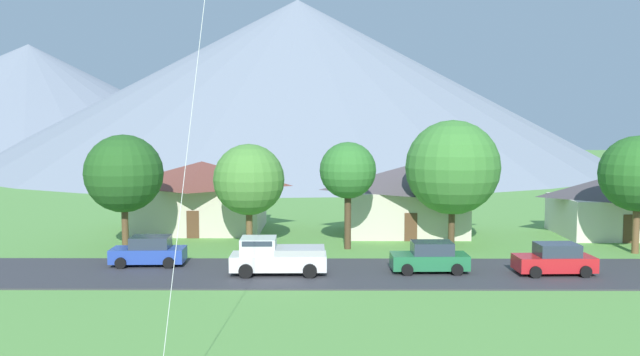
{
  "coord_description": "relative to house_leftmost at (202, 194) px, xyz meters",
  "views": [
    {
      "loc": [
        1.79,
        -9.79,
        8.22
      ],
      "look_at": [
        1.65,
        14.68,
        6.21
      ],
      "focal_mm": 36.73,
      "sensor_mm": 36.0,
      "label": 1
    }
  ],
  "objects": [
    {
      "name": "road_strip",
      "position": [
        7.67,
        -14.99,
        -2.73
      ],
      "size": [
        160.0,
        7.41,
        0.08
      ],
      "primitive_type": "cube",
      "color": "#38383D",
      "rests_on": "ground"
    },
    {
      "name": "house_leftmost",
      "position": [
        0.0,
        0.0,
        0.0
      ],
      "size": [
        10.05,
        8.21,
        5.35
      ],
      "color": "beige",
      "rests_on": "ground"
    },
    {
      "name": "tree_right_of_center",
      "position": [
        -3.64,
        -7.94,
        2.22
      ],
      "size": [
        5.11,
        5.11,
        7.57
      ],
      "color": "brown",
      "rests_on": "ground"
    },
    {
      "name": "house_left_center",
      "position": [
        30.67,
        -2.26,
        -0.48
      ],
      "size": [
        7.89,
        7.14,
        4.42
      ],
      "color": "beige",
      "rests_on": "ground"
    },
    {
      "name": "tree_near_right",
      "position": [
        11.04,
        -7.76,
        2.4
      ],
      "size": [
        3.72,
        3.72,
        7.07
      ],
      "color": "#4C3823",
      "rests_on": "ground"
    },
    {
      "name": "pickup_truck_white_east_side",
      "position": [
        6.86,
        -15.37,
        -1.71
      ],
      "size": [
        5.24,
        2.4,
        1.99
      ],
      "color": "white",
      "rests_on": "road_strip"
    },
    {
      "name": "house_right_center",
      "position": [
        15.59,
        -1.64,
        -0.12
      ],
      "size": [
        9.26,
        6.99,
        5.11
      ],
      "color": "beige",
      "rests_on": "ground"
    },
    {
      "name": "parked_car_red_mid_east",
      "position": [
        22.06,
        -15.33,
        -1.91
      ],
      "size": [
        4.27,
        2.21,
        1.68
      ],
      "color": "red",
      "rests_on": "road_strip"
    },
    {
      "name": "tree_left_of_center",
      "position": [
        29.37,
        -9.15,
        2.31
      ],
      "size": [
        4.83,
        4.83,
        7.52
      ],
      "color": "brown",
      "rests_on": "ground"
    },
    {
      "name": "tree_center",
      "position": [
        18.13,
        -6.58,
        2.55
      ],
      "size": [
        6.36,
        6.36,
        8.52
      ],
      "color": "#4C3823",
      "rests_on": "ground"
    },
    {
      "name": "mountain_far_west_ridge",
      "position": [
        -59.2,
        102.76,
        10.61
      ],
      "size": [
        105.84,
        105.84,
        26.77
      ],
      "primitive_type": "cone",
      "color": "gray",
      "rests_on": "ground"
    },
    {
      "name": "parked_car_blue_mid_west",
      "position": [
        -0.67,
        -13.19,
        -1.91
      ],
      "size": [
        4.26,
        2.2,
        1.68
      ],
      "color": "#2847A8",
      "rests_on": "road_strip"
    },
    {
      "name": "mountain_central_ridge",
      "position": [
        4.16,
        83.76,
        13.88
      ],
      "size": [
        123.28,
        123.28,
        33.31
      ],
      "primitive_type": "cone",
      "color": "gray",
      "rests_on": "ground"
    },
    {
      "name": "parked_car_green_west_end",
      "position": [
        15.34,
        -14.83,
        -1.91
      ],
      "size": [
        4.24,
        2.15,
        1.68
      ],
      "color": "#237042",
      "rests_on": "road_strip"
    },
    {
      "name": "tree_near_left",
      "position": [
        4.44,
        -6.95,
        1.75
      ],
      "size": [
        4.78,
        4.78,
        6.93
      ],
      "color": "brown",
      "rests_on": "ground"
    }
  ]
}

